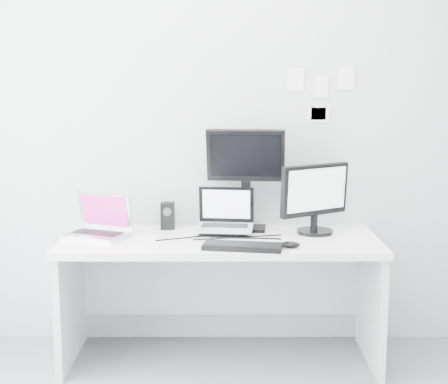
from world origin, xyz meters
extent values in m
plane|color=#B4B7B9|center=(0.00, 1.60, 1.35)|extent=(3.60, 0.00, 3.60)
cube|color=white|center=(0.00, 1.25, 0.36)|extent=(1.80, 0.70, 0.73)
cube|color=#AEAEB2|center=(-0.71, 1.28, 0.86)|extent=(0.42, 0.37, 0.26)
cube|color=black|center=(-0.32, 1.50, 0.81)|extent=(0.10, 0.10, 0.16)
cube|color=#ADAFB4|center=(0.02, 1.36, 0.87)|extent=(0.35, 0.29, 0.27)
cube|color=black|center=(0.15, 1.46, 1.04)|extent=(0.47, 0.21, 0.63)
cube|color=black|center=(0.55, 1.37, 0.94)|extent=(0.50, 0.42, 0.42)
cube|color=black|center=(0.12, 1.00, 0.74)|extent=(0.44, 0.22, 0.03)
ellipsoid|color=black|center=(0.38, 1.03, 0.75)|extent=(0.11, 0.08, 0.04)
cube|color=white|center=(0.45, 1.59, 1.62)|extent=(0.10, 0.00, 0.14)
cube|color=white|center=(0.60, 1.59, 1.58)|extent=(0.09, 0.00, 0.13)
cube|color=white|center=(0.75, 1.59, 1.63)|extent=(0.10, 0.00, 0.14)
cube|color=white|center=(0.58, 1.59, 1.42)|extent=(0.11, 0.00, 0.08)
cube|color=white|center=(0.60, 1.59, 1.41)|extent=(0.11, 0.00, 0.09)
camera|label=1|loc=(0.02, -2.48, 1.62)|focal=53.95mm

